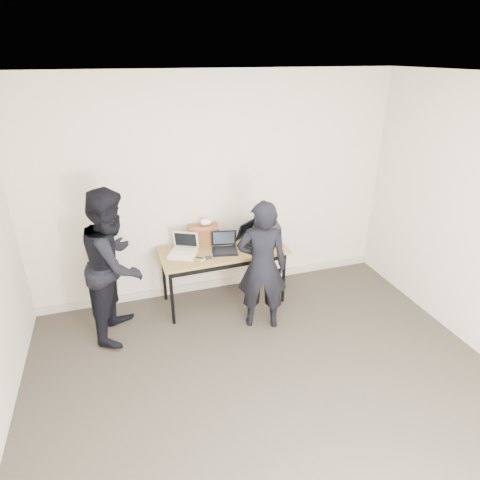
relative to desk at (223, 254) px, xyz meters
name	(u,v)px	position (x,y,z in m)	size (l,w,h in m)	color
room	(294,281)	(0.02, -1.87, 0.69)	(4.60, 4.60, 2.80)	#3B342C
desk	(223,254)	(0.00, 0.00, 0.00)	(1.52, 0.70, 0.72)	olive
laptop_beige	(184,251)	(-0.47, 0.02, 0.11)	(0.40, 0.40, 0.24)	beige
laptop_center	(224,246)	(0.01, -0.02, 0.11)	(0.34, 0.34, 0.23)	black
laptop_right	(253,237)	(0.42, 0.13, 0.12)	(0.46, 0.46, 0.25)	black
leather_satchel	(204,234)	(-0.18, 0.23, 0.19)	(0.38, 0.22, 0.25)	brown
tissue	(206,222)	(-0.15, 0.23, 0.34)	(0.13, 0.10, 0.08)	white
equipment_box	(267,230)	(0.63, 0.19, 0.15)	(0.30, 0.25, 0.17)	black
power_brick	(209,258)	(-0.22, -0.17, 0.07)	(0.07, 0.04, 0.03)	black
cables	(227,249)	(0.05, 0.01, 0.06)	(1.14, 0.49, 0.01)	black
person_typist	(262,266)	(0.28, -0.58, 0.09)	(0.55, 0.36, 1.51)	black
person_observer	(115,264)	(-1.24, -0.20, 0.17)	(0.81, 0.63, 1.67)	black
baseboard	(219,283)	(0.02, 0.36, -0.61)	(4.50, 0.03, 0.10)	#B9AC99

